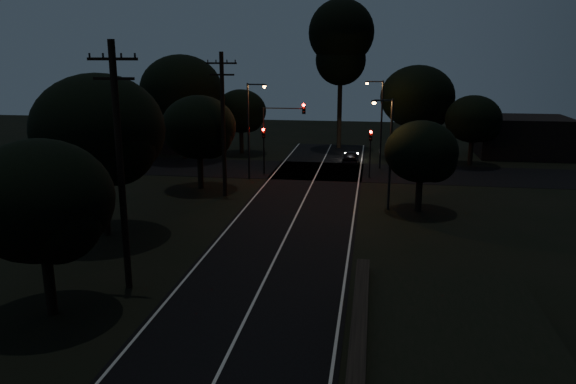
% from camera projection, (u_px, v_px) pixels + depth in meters
% --- Properties ---
extents(road_surface, '(60.00, 70.00, 0.03)m').
position_uv_depth(road_surface, '(303.00, 202.00, 40.31)').
color(road_surface, black).
rests_on(road_surface, ground).
extents(utility_pole_mid, '(2.20, 0.30, 11.00)m').
position_uv_depth(utility_pole_mid, '(120.00, 164.00, 24.35)').
color(utility_pole_mid, black).
rests_on(utility_pole_mid, ground).
extents(utility_pole_far, '(2.20, 0.30, 10.50)m').
position_uv_depth(utility_pole_far, '(223.00, 123.00, 40.71)').
color(utility_pole_far, black).
rests_on(utility_pole_far, ground).
extents(tree_left_b, '(5.71, 5.71, 7.26)m').
position_uv_depth(tree_left_b, '(44.00, 204.00, 21.88)').
color(tree_left_b, black).
rests_on(tree_left_b, ground).
extents(tree_left_c, '(7.43, 7.43, 9.38)m').
position_uv_depth(tree_left_c, '(102.00, 133.00, 31.46)').
color(tree_left_c, black).
rests_on(tree_left_c, ground).
extents(tree_left_d, '(5.75, 5.75, 7.30)m').
position_uv_depth(tree_left_d, '(201.00, 129.00, 43.04)').
color(tree_left_d, black).
rests_on(tree_left_d, ground).
extents(tree_far_nw, '(5.30, 5.30, 6.71)m').
position_uv_depth(tree_far_nw, '(242.00, 112.00, 58.56)').
color(tree_far_nw, black).
rests_on(tree_far_nw, ground).
extents(tree_far_w, '(8.05, 8.05, 10.26)m').
position_uv_depth(tree_far_w, '(183.00, 92.00, 54.82)').
color(tree_far_w, black).
rests_on(tree_far_w, ground).
extents(tree_far_ne, '(7.31, 7.31, 9.25)m').
position_uv_depth(tree_far_ne, '(420.00, 99.00, 55.45)').
color(tree_far_ne, black).
rests_on(tree_far_ne, ground).
extents(tree_far_e, '(5.19, 5.19, 6.59)m').
position_uv_depth(tree_far_e, '(475.00, 120.00, 52.31)').
color(tree_far_e, black).
rests_on(tree_far_e, ground).
extents(tree_right_a, '(4.83, 4.83, 6.14)m').
position_uv_depth(tree_right_a, '(424.00, 153.00, 36.97)').
color(tree_right_a, black).
rests_on(tree_right_a, ground).
extents(tall_pine, '(7.05, 7.05, 16.01)m').
position_uv_depth(tall_pine, '(341.00, 42.00, 60.25)').
color(tall_pine, black).
rests_on(tall_pine, ground).
extents(building_left, '(10.00, 8.00, 4.40)m').
position_uv_depth(building_left, '(150.00, 128.00, 62.75)').
color(building_left, black).
rests_on(building_left, ground).
extents(building_right, '(9.00, 7.00, 4.00)m').
position_uv_depth(building_right, '(522.00, 136.00, 57.85)').
color(building_right, black).
rests_on(building_right, ground).
extents(signal_left, '(0.28, 0.35, 4.10)m').
position_uv_depth(signal_left, '(264.00, 142.00, 48.80)').
color(signal_left, black).
rests_on(signal_left, ground).
extents(signal_right, '(0.28, 0.35, 4.10)m').
position_uv_depth(signal_right, '(370.00, 145.00, 47.45)').
color(signal_right, black).
rests_on(signal_right, ground).
extents(signal_mast, '(3.70, 0.35, 6.25)m').
position_uv_depth(signal_mast, '(283.00, 125.00, 48.19)').
color(signal_mast, black).
rests_on(signal_mast, ground).
extents(streetlight_a, '(1.66, 0.26, 8.00)m').
position_uv_depth(streetlight_a, '(251.00, 124.00, 46.57)').
color(streetlight_a, black).
rests_on(streetlight_a, ground).
extents(streetlight_b, '(1.66, 0.26, 8.00)m').
position_uv_depth(streetlight_b, '(379.00, 118.00, 50.75)').
color(streetlight_b, black).
rests_on(streetlight_b, ground).
extents(streetlight_c, '(1.46, 0.26, 7.50)m').
position_uv_depth(streetlight_c, '(388.00, 147.00, 37.32)').
color(streetlight_c, black).
rests_on(streetlight_c, ground).
extents(car, '(1.54, 3.78, 1.29)m').
position_uv_depth(car, '(351.00, 157.00, 54.02)').
color(car, black).
rests_on(car, ground).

